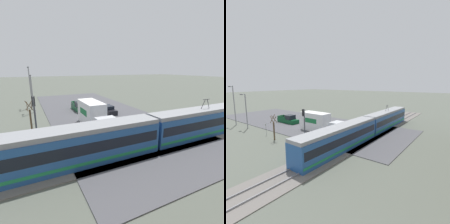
% 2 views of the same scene
% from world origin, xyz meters
% --- Properties ---
extents(ground_plane, '(320.00, 320.00, 0.00)m').
position_xyz_m(ground_plane, '(0.00, 0.00, 0.00)').
color(ground_plane, '#565B51').
extents(road_surface, '(17.47, 48.29, 0.08)m').
position_xyz_m(road_surface, '(0.00, 0.00, 0.04)').
color(road_surface, '#4C4C51').
rests_on(road_surface, ground).
extents(rail_bed, '(60.36, 4.40, 0.22)m').
position_xyz_m(rail_bed, '(0.00, 17.08, 0.05)').
color(rail_bed, slate).
rests_on(rail_bed, ground).
extents(light_rail_tram, '(32.15, 2.65, 4.44)m').
position_xyz_m(light_rail_tram, '(0.03, 17.08, 1.69)').
color(light_rail_tram, '#235193').
rests_on(light_rail_tram, ground).
extents(box_truck, '(2.43, 10.07, 3.46)m').
position_xyz_m(box_truck, '(3.23, 8.76, 1.68)').
color(box_truck, silver).
rests_on(box_truck, ground).
extents(pickup_truck, '(1.92, 5.61, 1.86)m').
position_xyz_m(pickup_truck, '(2.32, -2.21, 0.78)').
color(pickup_truck, '#0C4723').
rests_on(pickup_truck, ground).
extents(sedan_car_0, '(1.72, 4.65, 1.46)m').
position_xyz_m(sedan_car_0, '(-1.79, 2.29, 0.68)').
color(sedan_car_0, black).
rests_on(sedan_car_0, ground).
extents(traffic_light_pole, '(0.28, 0.47, 5.60)m').
position_xyz_m(traffic_light_pole, '(10.90, 12.92, 3.60)').
color(traffic_light_pole, '#47474C').
rests_on(traffic_light_pole, ground).
extents(street_tree, '(0.99, 0.82, 4.15)m').
position_xyz_m(street_tree, '(11.26, 6.08, 1.89)').
color(street_tree, brown).
rests_on(street_tree, ground).
extents(street_lamp_near_crossing, '(0.36, 1.95, 7.00)m').
position_xyz_m(street_lamp_near_crossing, '(10.44, -4.86, 4.11)').
color(street_lamp_near_crossing, gray).
rests_on(street_lamp_near_crossing, ground).
extents(street_lamp_mid_block, '(0.36, 1.95, 8.51)m').
position_xyz_m(street_lamp_mid_block, '(10.53, -9.86, 4.89)').
color(street_lamp_mid_block, gray).
rests_on(street_lamp_mid_block, ground).
extents(no_parking_sign, '(0.32, 0.08, 2.07)m').
position_xyz_m(no_parking_sign, '(10.56, 2.49, 1.27)').
color(no_parking_sign, gray).
rests_on(no_parking_sign, ground).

